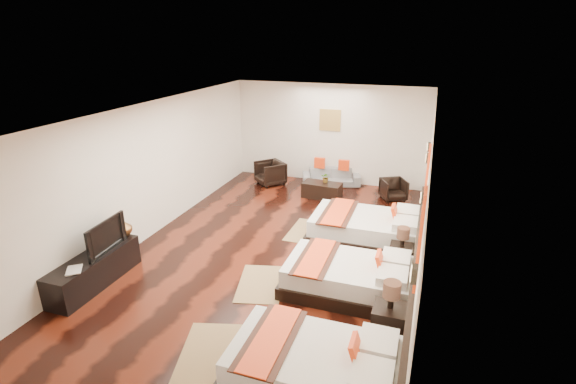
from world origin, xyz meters
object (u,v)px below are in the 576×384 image
(book, at_px, (66,271))
(figurine, at_px, (123,227))
(armchair_right, at_px, (393,189))
(table_plant, at_px, (326,177))
(tv, at_px, (102,235))
(tv_console, at_px, (95,270))
(bed_near, at_px, (316,366))
(bed_far, at_px, (368,228))
(nightstand_b, at_px, (401,255))
(nightstand_a, at_px, (389,319))
(bed_mid, at_px, (350,277))
(armchair_left, at_px, (270,173))
(sofa, at_px, (331,177))
(coffee_table, at_px, (322,190))

(book, xyz_separation_m, figurine, (0.00, 1.38, 0.15))
(armchair_right, xyz_separation_m, table_plant, (-1.72, -0.37, 0.26))
(tv, height_order, book, tv)
(tv_console, xyz_separation_m, tv, (0.05, 0.23, 0.56))
(bed_near, relative_size, bed_far, 0.92)
(armchair_right, bearing_deg, nightstand_b, -110.76)
(nightstand_b, xyz_separation_m, tv_console, (-4.95, -2.21, -0.02))
(nightstand_b, relative_size, tv_console, 0.46)
(nightstand_b, xyz_separation_m, armchair_right, (-0.49, 3.53, -0.02))
(armchair_right, bearing_deg, book, -153.91)
(nightstand_a, bearing_deg, bed_far, 104.42)
(bed_far, height_order, armchair_right, bed_far)
(figurine, bearing_deg, tv, -85.15)
(nightstand_a, xyz_separation_m, table_plant, (-2.21, 5.16, 0.22))
(bed_mid, xyz_separation_m, bed_far, (0.00, 1.93, 0.02))
(bed_near, height_order, bed_far, bed_far)
(armchair_left, bearing_deg, armchair_right, 40.33)
(bed_mid, relative_size, tv, 2.18)
(sofa, bearing_deg, nightstand_a, -88.22)
(bed_mid, height_order, tv_console, bed_mid)
(tv, distance_m, book, 0.84)
(tv, xyz_separation_m, armchair_right, (4.41, 5.50, -0.55))
(nightstand_a, xyz_separation_m, tv_console, (-4.95, -0.21, -0.05))
(coffee_table, bearing_deg, bed_mid, -69.50)
(armchair_left, relative_size, coffee_table, 0.73)
(armchair_left, distance_m, coffee_table, 1.76)
(nightstand_b, xyz_separation_m, tv, (-4.89, -1.98, 0.54))
(nightstand_b, height_order, tv_console, nightstand_b)
(tv_console, distance_m, table_plant, 6.03)
(bed_far, relative_size, book, 7.54)
(bed_mid, xyz_separation_m, armchair_right, (0.26, 4.55, -0.00))
(nightstand_a, distance_m, armchair_left, 6.87)
(table_plant, bearing_deg, bed_far, -57.12)
(coffee_table, xyz_separation_m, table_plant, (0.08, 0.08, 0.34))
(nightstand_b, relative_size, armchair_left, 1.14)
(book, height_order, table_plant, table_plant)
(nightstand_b, distance_m, sofa, 4.72)
(bed_mid, bearing_deg, bed_near, -90.00)
(figurine, distance_m, coffee_table, 5.23)
(book, bearing_deg, sofa, 68.92)
(table_plant, bearing_deg, tv, -117.63)
(nightstand_b, distance_m, tv_console, 5.42)
(bed_mid, relative_size, book, 6.95)
(book, xyz_separation_m, armchair_right, (4.46, 6.30, -0.29))
(nightstand_b, height_order, book, nightstand_b)
(nightstand_b, xyz_separation_m, armchair_left, (-3.95, 3.62, 0.04))
(bed_near, relative_size, table_plant, 7.80)
(tv, bearing_deg, coffee_table, -31.28)
(table_plant, bearing_deg, armchair_right, 12.07)
(armchair_left, bearing_deg, coffee_table, 23.98)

